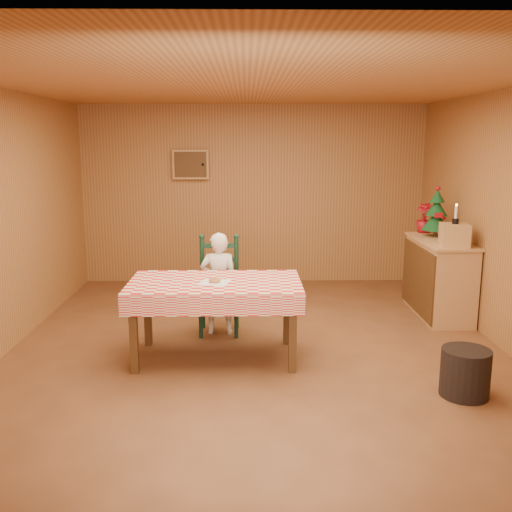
{
  "coord_description": "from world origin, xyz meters",
  "views": [
    {
      "loc": [
        -0.09,
        -5.41,
        2.09
      ],
      "look_at": [
        0.0,
        0.2,
        0.95
      ],
      "focal_mm": 40.0,
      "sensor_mm": 36.0,
      "label": 1
    }
  ],
  "objects_px": {
    "crate": "(454,235)",
    "shelf_unit": "(438,278)",
    "dining_table": "(215,290)",
    "storage_bin": "(465,373)",
    "ladder_chair": "(219,287)",
    "seated_child": "(219,283)",
    "christmas_tree": "(436,214)"
  },
  "relations": [
    {
      "from": "dining_table",
      "to": "christmas_tree",
      "type": "bearing_deg",
      "value": 31.32
    },
    {
      "from": "shelf_unit",
      "to": "christmas_tree",
      "type": "bearing_deg",
      "value": 88.02
    },
    {
      "from": "crate",
      "to": "storage_bin",
      "type": "height_order",
      "value": "crate"
    },
    {
      "from": "seated_child",
      "to": "crate",
      "type": "relative_size",
      "value": 3.75
    },
    {
      "from": "seated_child",
      "to": "ladder_chair",
      "type": "bearing_deg",
      "value": -90.0
    },
    {
      "from": "ladder_chair",
      "to": "crate",
      "type": "xyz_separation_m",
      "value": [
        2.63,
        0.16,
        0.55
      ]
    },
    {
      "from": "shelf_unit",
      "to": "dining_table",
      "type": "bearing_deg",
      "value": -152.75
    },
    {
      "from": "ladder_chair",
      "to": "christmas_tree",
      "type": "height_order",
      "value": "christmas_tree"
    },
    {
      "from": "ladder_chair",
      "to": "storage_bin",
      "type": "distance_m",
      "value": 2.71
    },
    {
      "from": "dining_table",
      "to": "shelf_unit",
      "type": "relative_size",
      "value": 1.34
    },
    {
      "from": "ladder_chair",
      "to": "christmas_tree",
      "type": "xyz_separation_m",
      "value": [
        2.63,
        0.81,
        0.71
      ]
    },
    {
      "from": "christmas_tree",
      "to": "shelf_unit",
      "type": "bearing_deg",
      "value": -91.98
    },
    {
      "from": "seated_child",
      "to": "dining_table",
      "type": "bearing_deg",
      "value": 90.0
    },
    {
      "from": "crate",
      "to": "shelf_unit",
      "type": "bearing_deg",
      "value": 91.23
    },
    {
      "from": "seated_child",
      "to": "storage_bin",
      "type": "height_order",
      "value": "seated_child"
    },
    {
      "from": "dining_table",
      "to": "crate",
      "type": "xyz_separation_m",
      "value": [
        2.63,
        0.95,
        0.37
      ]
    },
    {
      "from": "seated_child",
      "to": "crate",
      "type": "distance_m",
      "value": 2.68
    },
    {
      "from": "ladder_chair",
      "to": "crate",
      "type": "bearing_deg",
      "value": 3.52
    },
    {
      "from": "ladder_chair",
      "to": "storage_bin",
      "type": "bearing_deg",
      "value": -38.38
    },
    {
      "from": "ladder_chair",
      "to": "shelf_unit",
      "type": "distance_m",
      "value": 2.68
    },
    {
      "from": "christmas_tree",
      "to": "dining_table",
      "type": "bearing_deg",
      "value": -148.68
    },
    {
      "from": "shelf_unit",
      "to": "storage_bin",
      "type": "distance_m",
      "value": 2.31
    },
    {
      "from": "dining_table",
      "to": "shelf_unit",
      "type": "bearing_deg",
      "value": 27.25
    },
    {
      "from": "dining_table",
      "to": "christmas_tree",
      "type": "relative_size",
      "value": 2.67
    },
    {
      "from": "dining_table",
      "to": "storage_bin",
      "type": "distance_m",
      "value": 2.34
    },
    {
      "from": "dining_table",
      "to": "christmas_tree",
      "type": "distance_m",
      "value": 3.12
    },
    {
      "from": "dining_table",
      "to": "christmas_tree",
      "type": "xyz_separation_m",
      "value": [
        2.63,
        1.6,
        0.52
      ]
    },
    {
      "from": "dining_table",
      "to": "storage_bin",
      "type": "relative_size",
      "value": 4.11
    },
    {
      "from": "shelf_unit",
      "to": "storage_bin",
      "type": "height_order",
      "value": "shelf_unit"
    },
    {
      "from": "ladder_chair",
      "to": "crate",
      "type": "distance_m",
      "value": 2.69
    },
    {
      "from": "dining_table",
      "to": "ladder_chair",
      "type": "distance_m",
      "value": 0.81
    },
    {
      "from": "shelf_unit",
      "to": "storage_bin",
      "type": "bearing_deg",
      "value": -102.7
    }
  ]
}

